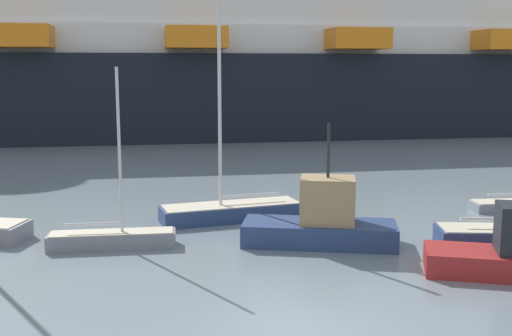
% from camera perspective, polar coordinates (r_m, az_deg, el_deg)
% --- Properties ---
extents(ground_plane, '(600.00, 600.00, 0.00)m').
position_cam_1_polar(ground_plane, '(15.88, 3.75, -14.36)').
color(ground_plane, slate).
extents(sailboat_0, '(4.49, 1.07, 6.39)m').
position_cam_1_polar(sailboat_0, '(22.70, -13.14, -6.27)').
color(sailboat_0, gray).
rests_on(sailboat_0, ground_plane).
extents(sailboat_4, '(6.17, 2.86, 9.05)m').
position_cam_1_polar(sailboat_4, '(26.07, -2.29, -3.83)').
color(sailboat_4, navy).
rests_on(sailboat_4, ground_plane).
extents(fishing_boat_0, '(5.85, 3.30, 4.41)m').
position_cam_1_polar(fishing_boat_0, '(22.54, 6.13, -4.95)').
color(fishing_boat_0, navy).
rests_on(fishing_boat_0, ground_plane).
extents(cruise_ship, '(137.78, 26.50, 24.26)m').
position_cam_1_polar(cruise_ship, '(61.33, -6.46, 10.55)').
color(cruise_ship, black).
rests_on(cruise_ship, ground_plane).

